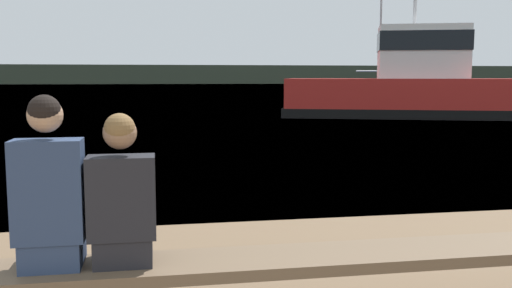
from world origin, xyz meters
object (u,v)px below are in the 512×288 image
(person_left, at_px, (49,193))
(person_right, at_px, (122,200))
(bench_main, at_px, (78,280))
(moored_sailboat, at_px, (384,95))
(tugboat_red, at_px, (412,88))

(person_left, distance_m, person_right, 0.41)
(bench_main, relative_size, person_right, 9.24)
(moored_sailboat, bearing_deg, person_left, 156.42)
(bench_main, relative_size, person_left, 8.25)
(bench_main, height_order, moored_sailboat, moored_sailboat)
(bench_main, bearing_deg, moored_sailboat, 64.12)
(person_right, xyz_separation_m, tugboat_red, (10.45, 18.24, 0.26))
(bench_main, relative_size, tugboat_red, 0.80)
(person_left, bearing_deg, tugboat_red, 59.23)
(bench_main, relative_size, moored_sailboat, 1.30)
(bench_main, distance_m, person_left, 0.55)
(bench_main, height_order, person_right, person_right)
(tugboat_red, bearing_deg, person_left, 168.43)
(person_left, xyz_separation_m, moored_sailboat, (14.18, 28.94, -0.40))
(bench_main, bearing_deg, person_left, -178.80)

